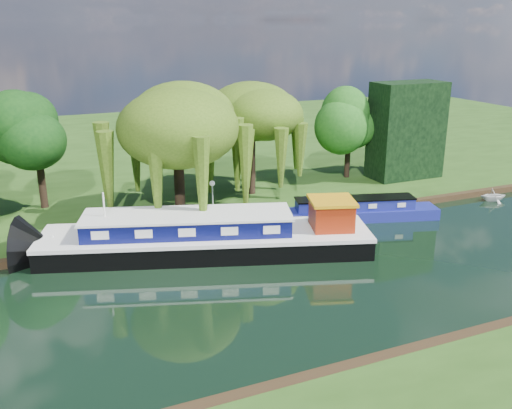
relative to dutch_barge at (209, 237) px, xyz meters
name	(u,v)px	position (x,y,z in m)	size (l,w,h in m)	color
ground	(271,287)	(1.44, -5.63, -1.01)	(120.00, 120.00, 0.00)	black
far_bank	(134,151)	(1.44, 28.37, -0.79)	(120.00, 52.00, 0.45)	#204011
dutch_barge	(209,237)	(0.00, 0.00, 0.00)	(19.78, 10.20, 4.09)	black
narrowboat	(354,211)	(11.23, 1.67, -0.41)	(11.79, 5.15, 1.71)	navy
white_cruiser	(493,201)	(23.39, 1.05, -1.01)	(1.75, 2.03, 1.07)	silver
willow_left	(177,127)	(-0.06, 5.81, 5.61)	(7.09, 7.09, 8.50)	black
willow_right	(251,122)	(6.54, 9.06, 4.95)	(6.20, 6.20, 7.55)	black
tree_far_mid	(36,134)	(-8.45, 11.70, 4.72)	(4.67, 4.67, 7.65)	black
tree_far_right	(349,124)	(15.91, 10.16, 3.99)	(4.03, 4.03, 6.60)	black
conifer_hedge	(406,130)	(20.44, 8.37, 3.44)	(6.00, 3.00, 8.00)	black
lamppost	(212,189)	(1.94, 4.87, 1.41)	(0.36, 0.36, 2.56)	silver
mooring_posts	(209,221)	(0.94, 2.77, -0.06)	(19.16, 0.16, 1.00)	silver
reeds_near	(481,318)	(8.32, -13.21, -0.46)	(33.70, 1.50, 1.10)	#215717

